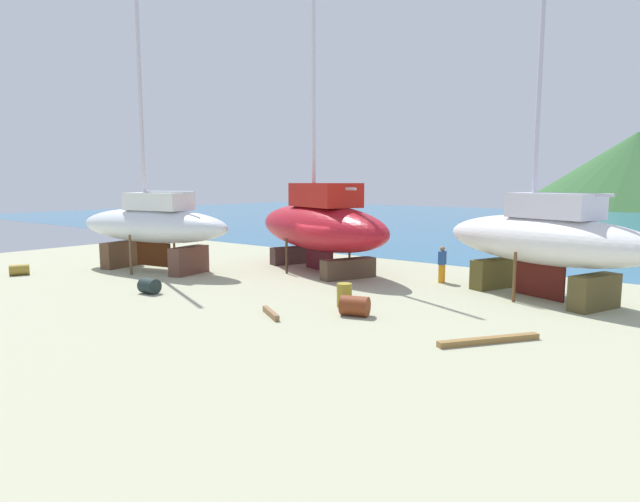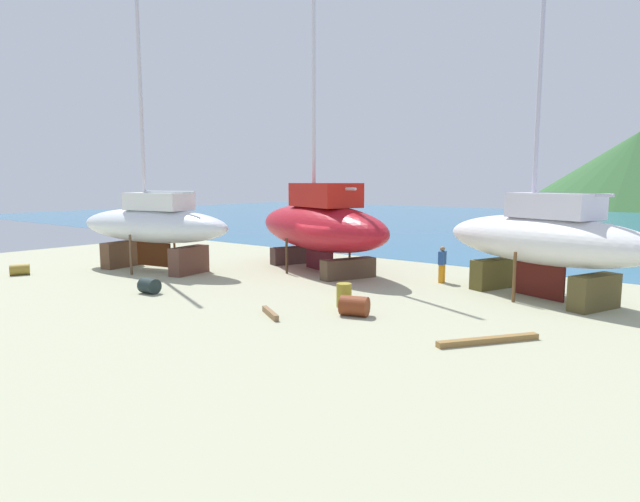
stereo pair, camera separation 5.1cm
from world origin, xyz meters
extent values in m
plane|color=#A5A787|center=(0.00, -3.64, 0.00)|extent=(42.45, 42.45, 0.00)
cube|color=#296894|center=(0.00, 39.10, 0.00)|extent=(135.88, 64.25, 0.01)
cone|color=#336031|center=(-7.41, 141.24, 0.00)|extent=(105.25, 105.25, 34.79)
cube|color=#44302C|center=(-3.73, 2.29, 0.46)|extent=(1.64, 2.75, 0.93)
cube|color=brown|center=(1.32, 0.30, 0.46)|extent=(1.64, 2.75, 0.93)
cylinder|color=#46311F|center=(-1.88, -0.42, 0.87)|extent=(0.12, 0.12, 1.74)
cylinder|color=#4F411D|center=(-0.53, 3.01, 0.87)|extent=(0.12, 0.12, 1.74)
ellipsoid|color=#AC1521|center=(-1.20, 1.29, 2.21)|extent=(11.33, 7.10, 2.32)
cube|color=#4D141C|center=(-1.20, 1.29, 0.23)|extent=(2.45, 1.03, 1.62)
cube|color=red|center=(-0.70, 1.09, 3.83)|extent=(4.37, 3.30, 1.16)
cylinder|color=silver|center=(-1.71, 1.49, 10.08)|extent=(0.19, 0.19, 13.65)
cylinder|color=beige|center=(0.06, 0.80, 4.15)|extent=(3.58, 1.52, 0.13)
cube|color=brown|center=(7.44, 2.26, 0.62)|extent=(1.41, 2.23, 1.24)
cube|color=brown|center=(11.65, 0.67, 0.62)|extent=(1.41, 2.23, 1.24)
cylinder|color=brown|center=(9.03, 0.10, 0.95)|extent=(0.12, 0.12, 1.89)
cylinder|color=brown|center=(10.06, 2.83, 0.95)|extent=(0.12, 0.12, 1.89)
ellipsoid|color=white|center=(9.54, 1.47, 2.27)|extent=(9.36, 5.67, 1.88)
cube|color=#541811|center=(9.54, 1.47, 0.67)|extent=(2.05, 0.84, 1.31)
cube|color=silver|center=(9.96, 1.31, 3.58)|extent=(3.59, 2.64, 0.94)
cylinder|color=#B9B6C8|center=(9.12, 1.62, 8.61)|extent=(0.17, 0.17, 11.00)
cylinder|color=silver|center=(10.60, 1.07, 4.01)|extent=(2.99, 1.23, 0.12)
cube|color=brown|center=(-10.10, -4.33, 0.67)|extent=(1.07, 2.24, 1.35)
cube|color=brown|center=(-5.49, -3.51, 0.67)|extent=(1.07, 2.24, 1.35)
cylinder|color=brown|center=(-7.53, -5.38, 0.97)|extent=(0.12, 0.12, 1.95)
cylinder|color=brown|center=(-8.05, -2.46, 0.97)|extent=(0.12, 0.12, 1.95)
ellipsoid|color=silver|center=(-7.79, -3.92, 2.29)|extent=(9.69, 4.29, 1.73)
cube|color=#4A1F0A|center=(-7.79, -3.92, 0.83)|extent=(2.23, 0.47, 1.21)
cube|color=silver|center=(-7.33, -3.83, 3.50)|extent=(3.60, 2.18, 0.86)
cylinder|color=silver|center=(-8.25, -4.00, 8.49)|extent=(0.17, 0.17, 10.83)
cylinder|color=silver|center=(-6.64, -3.71, 3.97)|extent=(3.25, 0.69, 0.12)
cube|color=orange|center=(5.17, 2.09, 0.41)|extent=(0.24, 0.36, 0.82)
cube|color=#25498A|center=(5.17, 2.09, 1.11)|extent=(0.29, 0.47, 0.59)
sphere|color=olive|center=(5.17, 2.09, 1.52)|extent=(0.22, 0.22, 0.22)
cylinder|color=maroon|center=(5.56, -5.30, 0.34)|extent=(1.09, 0.91, 0.67)
cylinder|color=#1F2C2B|center=(-3.01, -7.43, 0.31)|extent=(0.80, 0.67, 0.62)
cylinder|color=olive|center=(-11.67, -8.79, 0.26)|extent=(0.84, 0.99, 0.52)
cylinder|color=olive|center=(4.53, -4.48, 0.43)|extent=(0.69, 0.69, 0.86)
cube|color=brown|center=(-12.65, 1.41, 0.05)|extent=(1.25, 1.58, 0.11)
cube|color=olive|center=(3.39, -7.10, 0.10)|extent=(1.42, 0.94, 0.20)
cube|color=olive|center=(10.25, -5.52, 0.08)|extent=(2.00, 2.72, 0.17)
cube|color=#866242|center=(3.21, -2.92, 0.10)|extent=(1.05, 1.22, 0.20)
camera|label=1|loc=(15.55, -19.81, 4.45)|focal=30.14mm
camera|label=2|loc=(15.59, -19.78, 4.45)|focal=30.14mm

